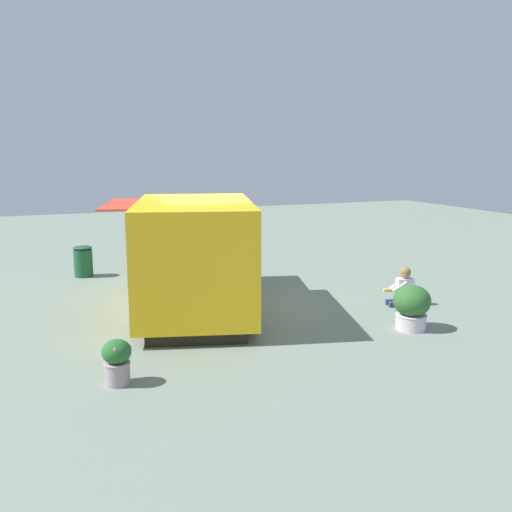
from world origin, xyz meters
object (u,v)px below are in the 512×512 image
planter_flowering_near (412,306)px  trash_bin (83,261)px  planter_flowering_far (117,360)px  person_customer (403,290)px  food_truck (195,256)px

planter_flowering_near → trash_bin: (7.15, 5.38, -0.03)m
planter_flowering_near → planter_flowering_far: planter_flowering_near is taller
person_customer → planter_flowering_far: size_ratio=1.27×
food_truck → trash_bin: food_truck is taller
food_truck → person_customer: size_ratio=6.75×
person_customer → planter_flowering_near: 1.72m
food_truck → planter_flowering_near: bearing=-131.2°
planter_flowering_near → planter_flowering_far: 5.66m
food_truck → planter_flowering_near: (-2.99, -3.42, -0.69)m
person_customer → trash_bin: person_customer is taller
food_truck → planter_flowering_far: size_ratio=8.54×
planter_flowering_far → person_customer: bearing=-73.0°
person_customer → planter_flowering_far: 6.82m
food_truck → planter_flowering_far: food_truck is taller
planter_flowering_far → planter_flowering_near: bearing=-84.6°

